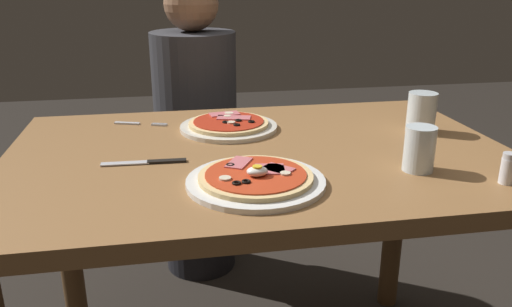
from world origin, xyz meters
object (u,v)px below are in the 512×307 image
at_px(water_glass_near, 419,151).
at_px(diner_person, 197,140).
at_px(salt_shaker, 508,169).
at_px(fork, 136,124).
at_px(pizza_across_left, 229,125).
at_px(knife, 150,162).
at_px(dining_table, 260,193).
at_px(water_glass_far, 421,115).
at_px(pizza_foreground, 256,179).

distance_m(water_glass_near, diner_person, 1.08).
bearing_deg(salt_shaker, water_glass_near, 145.03).
bearing_deg(fork, pizza_across_left, -20.03).
bearing_deg(fork, diner_person, 67.14).
distance_m(salt_shaker, diner_person, 1.23).
bearing_deg(pizza_across_left, salt_shaker, -43.35).
bearing_deg(knife, diner_person, 79.04).
height_order(dining_table, pizza_across_left, pizza_across_left).
bearing_deg(knife, salt_shaker, -19.02).
bearing_deg(diner_person, salt_shaker, 118.71).
bearing_deg(water_glass_far, salt_shaker, -89.48).
bearing_deg(water_glass_far, knife, -170.56).
height_order(water_glass_near, knife, water_glass_near).
relative_size(pizza_across_left, salt_shaker, 4.08).
xyz_separation_m(dining_table, water_glass_near, (0.32, -0.20, 0.16)).
bearing_deg(water_glass_far, pizza_foreground, -150.65).
bearing_deg(salt_shaker, pizza_across_left, 136.65).
relative_size(pizza_foreground, water_glass_far, 2.66).
relative_size(fork, salt_shaker, 2.30).
bearing_deg(fork, water_glass_near, -37.40).
xyz_separation_m(pizza_foreground, pizza_across_left, (-0.00, 0.41, -0.00)).
bearing_deg(pizza_across_left, knife, -131.96).
height_order(dining_table, knife, knife).
xyz_separation_m(water_glass_far, diner_person, (-0.58, 0.69, -0.26)).
bearing_deg(dining_table, pizza_foreground, -103.06).
bearing_deg(dining_table, salt_shaker, -32.72).
relative_size(dining_table, diner_person, 1.06).
height_order(dining_table, salt_shaker, salt_shaker).
height_order(dining_table, water_glass_far, water_glass_far).
height_order(pizza_across_left, salt_shaker, salt_shaker).
height_order(pizza_foreground, diner_person, diner_person).
bearing_deg(pizza_foreground, fork, 117.69).
height_order(water_glass_far, salt_shaker, water_glass_far).
relative_size(pizza_across_left, knife, 1.40).
height_order(pizza_foreground, pizza_across_left, pizza_foreground).
distance_m(dining_table, knife, 0.30).
bearing_deg(water_glass_near, water_glass_far, 62.19).
bearing_deg(dining_table, fork, 137.48).
height_order(water_glass_near, water_glass_far, water_glass_far).
bearing_deg(dining_table, knife, -170.15).
xyz_separation_m(pizza_foreground, salt_shaker, (0.52, -0.09, 0.02)).
relative_size(pizza_foreground, salt_shaker, 4.36).
distance_m(dining_table, diner_person, 0.77).
xyz_separation_m(dining_table, water_glass_far, (0.47, 0.08, 0.17)).
bearing_deg(salt_shaker, pizza_foreground, 170.49).
relative_size(water_glass_near, water_glass_far, 0.93).
bearing_deg(dining_table, diner_person, 98.44).
bearing_deg(knife, pizza_across_left, 48.04).
relative_size(dining_table, fork, 8.08).
xyz_separation_m(water_glass_far, fork, (-0.78, 0.21, -0.05)).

